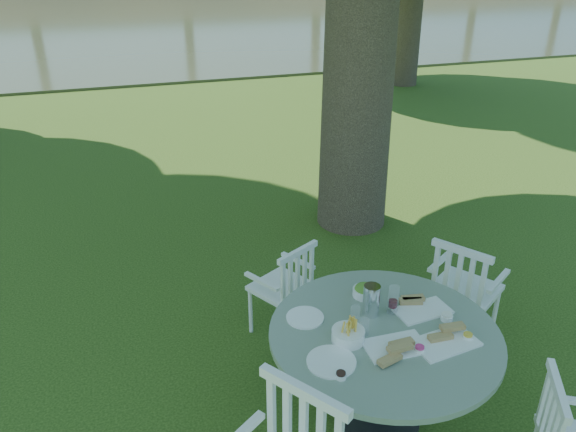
% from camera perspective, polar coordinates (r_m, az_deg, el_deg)
% --- Properties ---
extents(ground, '(140.00, 140.00, 0.00)m').
position_cam_1_polar(ground, '(4.85, 0.74, -10.05)').
color(ground, '#1C350B').
rests_on(ground, ground).
extents(table, '(1.42, 1.42, 0.73)m').
position_cam_1_polar(table, '(3.63, 9.64, -13.15)').
color(table, black).
rests_on(table, ground).
extents(chair_ne, '(0.61, 0.62, 0.91)m').
position_cam_1_polar(chair_ne, '(4.45, 17.25, -6.84)').
color(chair_ne, white).
rests_on(chair_ne, ground).
extents(chair_nw, '(0.55, 0.54, 0.82)m').
position_cam_1_polar(chair_nw, '(4.37, 0.01, -6.92)').
color(chair_nw, white).
rests_on(chair_nw, ground).
extents(tableware, '(1.07, 0.82, 0.21)m').
position_cam_1_polar(tableware, '(3.54, 8.79, -10.58)').
color(tableware, white).
rests_on(tableware, table).
extents(river, '(100.00, 28.00, 0.12)m').
position_cam_1_polar(river, '(26.89, -16.05, 19.02)').
color(river, '#30361F').
rests_on(river, ground).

